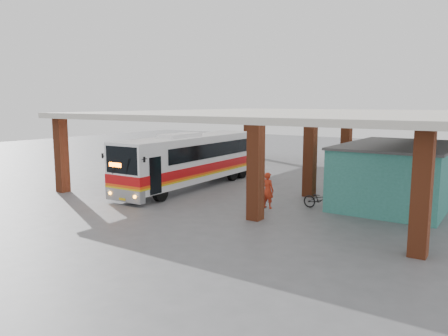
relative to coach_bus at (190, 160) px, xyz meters
name	(u,v)px	position (x,y,z in m)	size (l,w,h in m)	color
ground	(235,199)	(4.17, -1.29, -1.69)	(90.00, 90.00, 0.00)	#515154
brick_columns	(299,153)	(5.60, 3.71, 0.48)	(20.10, 21.60, 4.35)	brown
canopy_roof	(296,114)	(4.67, 5.21, 2.81)	(21.00, 23.00, 0.30)	beige
shop_building	(398,174)	(11.67, 2.71, -0.13)	(5.20, 8.20, 3.11)	#2E7566
coach_bus	(190,160)	(0.00, 0.00, 0.00)	(2.88, 11.77, 3.40)	white
motorcycle	(321,200)	(8.87, -0.77, -1.21)	(0.64, 1.84, 0.96)	black
pedestrian	(268,190)	(6.58, -2.05, -0.79)	(0.66, 0.43, 1.81)	#B42E16
red_chair	(372,180)	(9.27, 6.71, -1.30)	(0.53, 0.53, 0.85)	#AD121F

